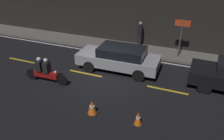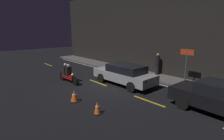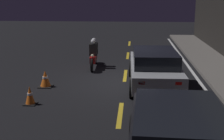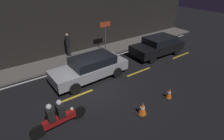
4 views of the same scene
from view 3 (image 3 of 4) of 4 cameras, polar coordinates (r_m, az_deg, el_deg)
ground_plane at (r=12.49m, az=2.29°, el=-2.17°), size 56.00×56.00×0.00m
lane_dash_a at (r=22.28m, az=3.21°, el=4.88°), size 2.00×0.14×0.01m
lane_dash_b at (r=17.84m, az=2.92°, el=2.67°), size 2.00×0.14×0.01m
lane_dash_c at (r=13.46m, az=2.44°, el=-0.99°), size 2.00×0.14×0.01m
lane_dash_d at (r=9.18m, az=1.50°, el=-8.12°), size 2.00×0.14×0.01m
lane_solid_kerb at (r=12.75m, az=15.89°, el=-2.35°), size 25.20×0.14×0.01m
hatchback_silver at (r=11.77m, az=7.71°, el=0.53°), size 4.62×1.95×1.41m
van_black at (r=6.12m, az=11.82°, el=-12.27°), size 4.33×2.03×1.43m
motorcycle at (r=14.88m, az=-3.38°, el=2.93°), size 2.39×0.39×1.37m
traffic_cone_near at (r=12.01m, az=-12.10°, el=-1.59°), size 0.51×0.51×0.63m
traffic_cone_mid at (r=10.23m, az=-14.78°, el=-4.55°), size 0.39×0.39×0.60m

